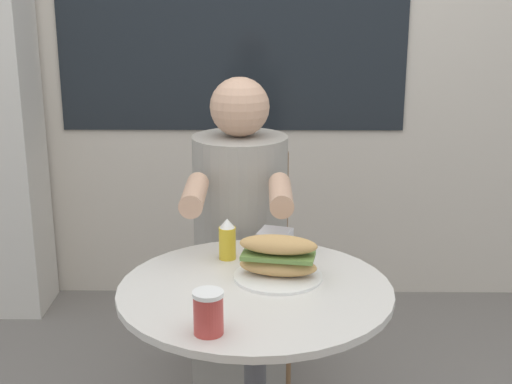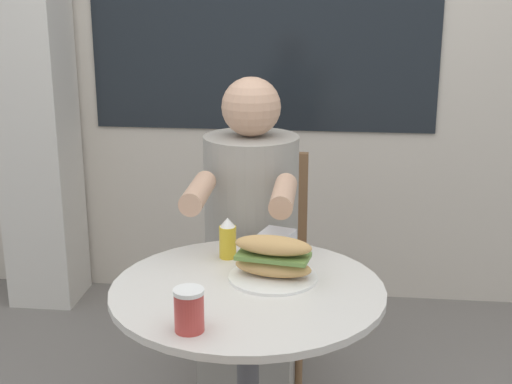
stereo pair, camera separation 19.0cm
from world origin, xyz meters
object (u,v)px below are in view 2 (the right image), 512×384
object	(u,v)px
seated_diner	(250,277)
drink_cup	(189,310)
cafe_table	(248,354)
diner_chair	(261,245)
sandwich_on_plate	(273,260)
condiment_bottle	(228,238)

from	to	relation	value
seated_diner	drink_cup	world-z (taller)	seated_diner
cafe_table	drink_cup	world-z (taller)	drink_cup
diner_chair	sandwich_on_plate	size ratio (longest dim) A/B	3.64
drink_cup	condiment_bottle	distance (m)	0.46
diner_chair	condiment_bottle	bearing A→B (deg)	87.55
diner_chair	sandwich_on_plate	distance (m)	0.86
diner_chair	cafe_table	bearing A→B (deg)	93.37
cafe_table	seated_diner	size ratio (longest dim) A/B	0.61
drink_cup	seated_diner	bearing A→B (deg)	86.71
diner_chair	drink_cup	world-z (taller)	diner_chair
cafe_table	condiment_bottle	distance (m)	0.33
condiment_bottle	cafe_table	bearing A→B (deg)	-67.87
cafe_table	sandwich_on_plate	size ratio (longest dim) A/B	3.08
cafe_table	diner_chair	distance (m)	0.88
drink_cup	condiment_bottle	world-z (taller)	condiment_bottle
cafe_table	diner_chair	bearing A→B (deg)	93.73
sandwich_on_plate	condiment_bottle	bearing A→B (deg)	136.27
sandwich_on_plate	cafe_table	bearing A→B (deg)	-132.98
cafe_table	drink_cup	distance (m)	0.37
cafe_table	seated_diner	xyz separation A→B (m)	(-0.06, 0.53, -0.01)
drink_cup	diner_chair	bearing A→B (deg)	87.75
cafe_table	condiment_bottle	size ratio (longest dim) A/B	6.10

